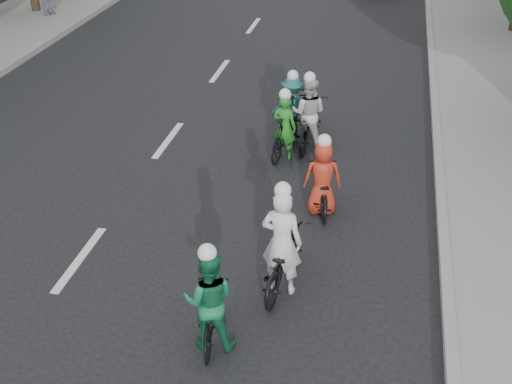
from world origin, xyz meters
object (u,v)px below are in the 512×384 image
(cyclist_3, at_px, (210,306))
(cyclist_5, at_px, (323,184))
(cyclist_2, at_px, (292,110))
(cyclist_4, at_px, (309,120))
(cyclist_1, at_px, (285,133))
(cyclist_0, at_px, (282,254))

(cyclist_3, distance_m, cyclist_5, 4.24)
(cyclist_2, relative_size, cyclist_5, 1.08)
(cyclist_4, relative_size, cyclist_5, 1.19)
(cyclist_4, bearing_deg, cyclist_1, 61.47)
(cyclist_3, relative_size, cyclist_4, 0.86)
(cyclist_0, xyz_separation_m, cyclist_4, (-0.30, 5.45, 0.01))
(cyclist_2, xyz_separation_m, cyclist_4, (0.45, -0.55, 0.01))
(cyclist_1, xyz_separation_m, cyclist_4, (0.43, 0.66, 0.06))
(cyclist_1, height_order, cyclist_2, cyclist_1)
(cyclist_5, bearing_deg, cyclist_0, 72.71)
(cyclist_1, bearing_deg, cyclist_2, -77.39)
(cyclist_0, xyz_separation_m, cyclist_3, (-0.77, -1.51, 0.02))
(cyclist_1, distance_m, cyclist_4, 0.79)
(cyclist_1, height_order, cyclist_5, cyclist_5)
(cyclist_2, bearing_deg, cyclist_3, 83.04)
(cyclist_5, bearing_deg, cyclist_4, -87.16)
(cyclist_0, bearing_deg, cyclist_2, -76.27)
(cyclist_1, xyz_separation_m, cyclist_5, (1.07, -2.21, -0.01))
(cyclist_0, height_order, cyclist_4, cyclist_0)
(cyclist_0, bearing_deg, cyclist_1, -74.73)
(cyclist_2, height_order, cyclist_4, cyclist_4)
(cyclist_2, bearing_deg, cyclist_4, 122.29)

